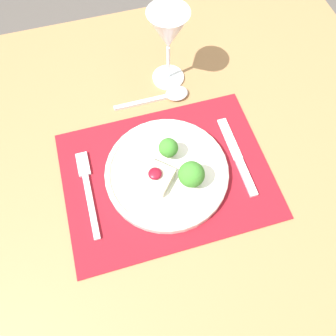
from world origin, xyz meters
TOP-DOWN VIEW (x-y plane):
  - ground_plane at (0.00, 0.00)m, footprint 8.00×8.00m
  - dining_table at (0.00, 0.00)m, footprint 1.16×1.02m
  - placemat at (0.00, 0.00)m, footprint 0.42×0.32m
  - dinner_plate at (0.01, 0.00)m, footprint 0.25×0.25m
  - fork at (-0.16, 0.02)m, footprint 0.02×0.19m
  - knife at (0.15, -0.01)m, footprint 0.02×0.19m
  - spoon at (0.06, 0.19)m, footprint 0.18×0.04m
  - wine_glass_near at (0.07, 0.25)m, footprint 0.09×0.09m

SIDE VIEW (x-z plane):
  - ground_plane at x=0.00m, z-range 0.00..0.00m
  - dining_table at x=0.00m, z-range 0.28..1.04m
  - placemat at x=0.00m, z-range 0.76..0.76m
  - knife at x=0.15m, z-range 0.76..0.77m
  - fork at x=-0.16m, z-range 0.76..0.77m
  - spoon at x=0.06m, z-range 0.76..0.78m
  - dinner_plate at x=0.01m, z-range 0.74..0.82m
  - wine_glass_near at x=0.07m, z-range 0.80..0.99m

